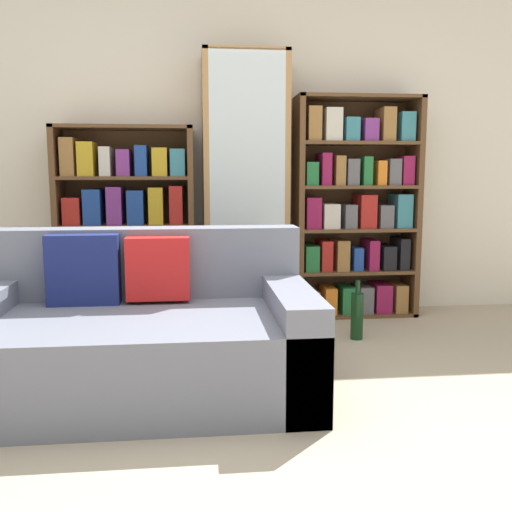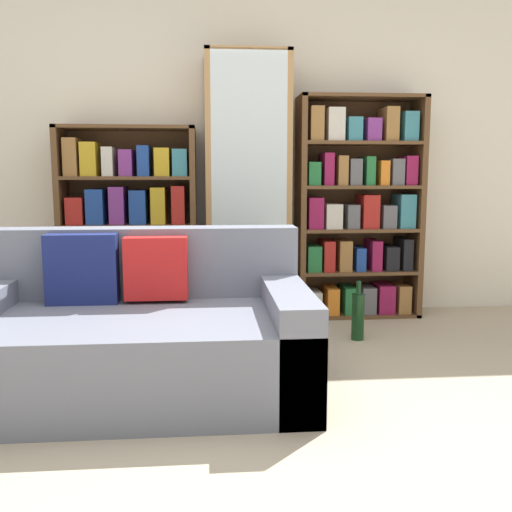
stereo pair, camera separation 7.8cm
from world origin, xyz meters
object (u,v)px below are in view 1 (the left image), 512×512
(wine_bottle, at_px, (357,315))
(couch, at_px, (140,337))
(bookshelf_right, at_px, (356,211))
(bookshelf_left, at_px, (126,229))
(display_cabinet, at_px, (245,190))

(wine_bottle, bearing_deg, couch, -150.64)
(bookshelf_right, bearing_deg, bookshelf_left, -179.99)
(couch, bearing_deg, bookshelf_right, 43.32)
(display_cabinet, bearing_deg, bookshelf_left, 178.91)
(display_cabinet, bearing_deg, wine_bottle, -43.75)
(couch, distance_m, display_cabinet, 1.67)
(couch, xyz_separation_m, display_cabinet, (0.65, 1.38, 0.68))
(display_cabinet, height_order, bookshelf_right, display_cabinet)
(couch, xyz_separation_m, bookshelf_left, (-0.21, 1.39, 0.40))
(couch, height_order, display_cabinet, display_cabinet)
(wine_bottle, bearing_deg, bookshelf_left, 156.74)
(couch, xyz_separation_m, wine_bottle, (1.31, 0.74, -0.11))
(couch, distance_m, bookshelf_left, 1.46)
(bookshelf_left, height_order, bookshelf_right, bookshelf_right)
(bookshelf_left, xyz_separation_m, display_cabinet, (0.86, -0.02, 0.28))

